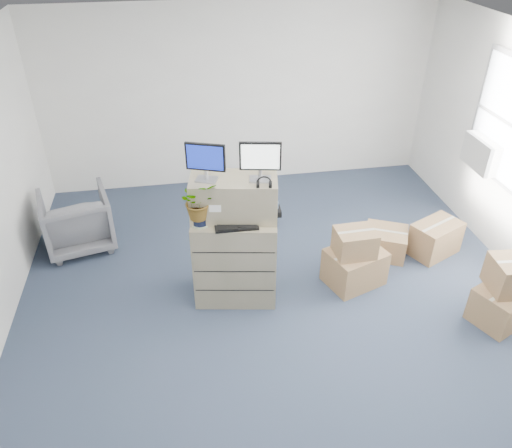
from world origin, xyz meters
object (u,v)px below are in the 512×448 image
object	(u,v)px
filing_cabinet_lower	(235,258)
keyboard	(236,226)
office_chair	(76,218)
potted_plant	(199,205)
monitor_left	(205,160)
water_bottle	(239,206)
monitor_right	(260,159)

from	to	relation	value
filing_cabinet_lower	keyboard	size ratio (longest dim) A/B	2.33
filing_cabinet_lower	keyboard	world-z (taller)	keyboard
keyboard	office_chair	bearing A→B (deg)	143.11
keyboard	potted_plant	bearing A→B (deg)	163.84
monitor_left	water_bottle	size ratio (longest dim) A/B	1.54
monitor_left	monitor_right	distance (m)	0.55
filing_cabinet_lower	water_bottle	bearing A→B (deg)	33.61
monitor_left	monitor_right	size ratio (longest dim) A/B	0.96
monitor_right	office_chair	size ratio (longest dim) A/B	0.49
office_chair	water_bottle	bearing A→B (deg)	133.01
monitor_left	monitor_right	bearing A→B (deg)	10.88
monitor_right	office_chair	world-z (taller)	monitor_right
filing_cabinet_lower	water_bottle	world-z (taller)	water_bottle
office_chair	keyboard	bearing A→B (deg)	128.35
keyboard	monitor_left	bearing A→B (deg)	140.07
monitor_right	office_chair	bearing A→B (deg)	159.01
filing_cabinet_lower	monitor_right	distance (m)	1.26
filing_cabinet_lower	office_chair	bearing A→B (deg)	155.09
monitor_right	potted_plant	distance (m)	0.79
water_bottle	potted_plant	bearing A→B (deg)	-168.53
potted_plant	office_chair	xyz separation A→B (m)	(-1.56, 1.41, -0.87)
monitor_right	potted_plant	world-z (taller)	monitor_right
water_bottle	monitor_left	bearing A→B (deg)	174.26
monitor_left	monitor_right	xyz separation A→B (m)	(0.54, -0.09, 0.01)
filing_cabinet_lower	monitor_left	world-z (taller)	monitor_left
filing_cabinet_lower	water_bottle	size ratio (longest dim) A/B	4.06
keyboard	office_chair	world-z (taller)	keyboard
water_bottle	office_chair	bearing A→B (deg)	146.38
monitor_left	potted_plant	distance (m)	0.47
monitor_left	keyboard	distance (m)	0.76
water_bottle	office_chair	distance (m)	2.50
potted_plant	office_chair	size ratio (longest dim) A/B	0.58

